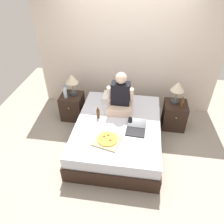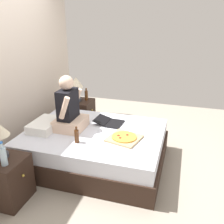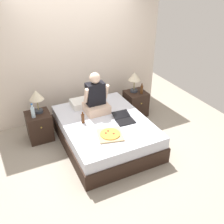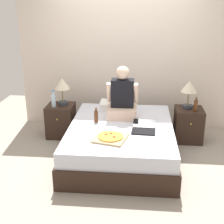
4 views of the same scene
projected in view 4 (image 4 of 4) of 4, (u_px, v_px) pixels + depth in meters
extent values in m
plane|color=#9E9384|center=(121.00, 156.00, 4.63)|extent=(5.76, 5.76, 0.00)
cube|color=beige|center=(126.00, 57.00, 5.46)|extent=(3.76, 0.12, 2.50)
cube|color=black|center=(121.00, 148.00, 4.58)|extent=(1.51, 1.96, 0.29)
cube|color=silver|center=(121.00, 132.00, 4.50)|extent=(1.47, 1.91, 0.21)
cube|color=black|center=(61.00, 120.00, 5.26)|extent=(0.44, 0.44, 0.54)
sphere|color=gold|center=(57.00, 119.00, 5.00)|extent=(0.03, 0.03, 0.03)
cylinder|color=#333842|center=(63.00, 103.00, 5.20)|extent=(0.16, 0.16, 0.05)
cylinder|color=olive|center=(63.00, 95.00, 5.16)|extent=(0.02, 0.02, 0.22)
cone|color=beige|center=(62.00, 83.00, 5.09)|extent=(0.26, 0.26, 0.18)
cylinder|color=silver|center=(54.00, 101.00, 5.05)|extent=(0.07, 0.07, 0.20)
cylinder|color=silver|center=(53.00, 93.00, 5.01)|extent=(0.03, 0.03, 0.06)
cylinder|color=blue|center=(53.00, 91.00, 5.00)|extent=(0.04, 0.03, 0.02)
cube|color=black|center=(188.00, 125.00, 5.08)|extent=(0.44, 0.44, 0.54)
sphere|color=gold|center=(191.00, 124.00, 4.82)|extent=(0.03, 0.03, 0.03)
cylinder|color=#333842|center=(187.00, 106.00, 5.03)|extent=(0.16, 0.16, 0.05)
cylinder|color=olive|center=(188.00, 98.00, 4.98)|extent=(0.02, 0.02, 0.22)
cone|color=beige|center=(189.00, 86.00, 4.92)|extent=(0.26, 0.26, 0.18)
cylinder|color=#512D14|center=(196.00, 106.00, 4.86)|extent=(0.06, 0.06, 0.18)
cylinder|color=#512D14|center=(196.00, 99.00, 4.82)|extent=(0.03, 0.03, 0.05)
cube|color=white|center=(116.00, 106.00, 5.11)|extent=(0.52, 0.34, 0.12)
cube|color=beige|center=(122.00, 112.00, 4.76)|extent=(0.44, 0.40, 0.16)
cube|color=black|center=(122.00, 93.00, 4.69)|extent=(0.34, 0.20, 0.42)
sphere|color=beige|center=(123.00, 73.00, 4.59)|extent=(0.20, 0.20, 0.20)
cylinder|color=beige|center=(109.00, 92.00, 4.66)|extent=(0.07, 0.18, 0.32)
cylinder|color=beige|center=(136.00, 93.00, 4.62)|extent=(0.07, 0.18, 0.32)
cube|color=black|center=(143.00, 132.00, 4.23)|extent=(0.33, 0.24, 0.02)
cube|color=black|center=(144.00, 124.00, 4.41)|extent=(0.32, 0.21, 0.06)
cube|color=tan|center=(110.00, 138.00, 4.03)|extent=(0.48, 0.48, 0.02)
cylinder|color=gold|center=(110.00, 137.00, 4.02)|extent=(0.33, 0.33, 0.02)
cylinder|color=maroon|center=(106.00, 134.00, 4.06)|extent=(0.04, 0.04, 0.00)
cylinder|color=maroon|center=(114.00, 137.00, 3.98)|extent=(0.04, 0.04, 0.00)
cylinder|color=maroon|center=(111.00, 133.00, 4.09)|extent=(0.04, 0.04, 0.00)
cylinder|color=#4C2811|center=(96.00, 117.00, 4.55)|extent=(0.06, 0.06, 0.17)
cylinder|color=#4C2811|center=(96.00, 110.00, 4.51)|extent=(0.03, 0.03, 0.05)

